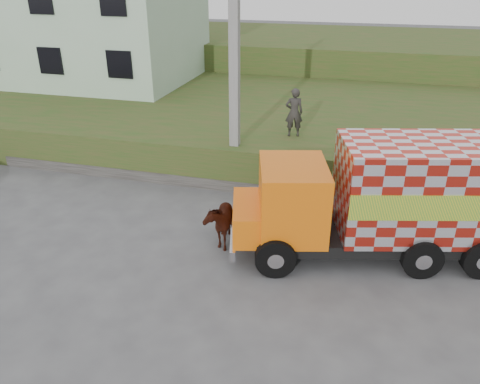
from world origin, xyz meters
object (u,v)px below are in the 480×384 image
(cargo_truck, at_px, (385,199))
(cow, at_px, (219,220))
(pedestrian, at_px, (294,112))
(utility_pole, at_px, (234,68))

(cargo_truck, relative_size, cow, 4.64)
(pedestrian, bearing_deg, cargo_truck, 108.84)
(utility_pole, xyz_separation_m, cow, (0.59, -3.74, -3.40))
(cow, xyz_separation_m, pedestrian, (1.17, 5.21, 1.69))
(cargo_truck, height_order, pedestrian, pedestrian)
(utility_pole, bearing_deg, cow, -81.05)
(cow, bearing_deg, pedestrian, 65.22)
(utility_pole, distance_m, cow, 5.09)
(cargo_truck, distance_m, pedestrian, 5.67)
(pedestrian, bearing_deg, cow, 62.22)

